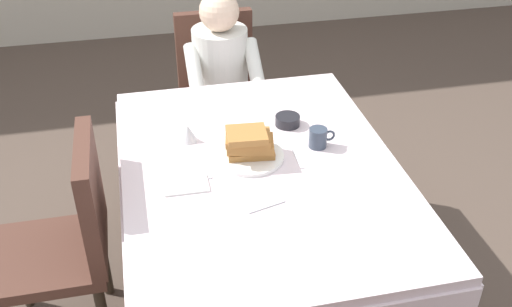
{
  "coord_description": "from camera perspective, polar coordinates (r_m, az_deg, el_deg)",
  "views": [
    {
      "loc": [
        -0.44,
        -1.92,
        2.1
      ],
      "look_at": [
        -0.02,
        0.02,
        0.79
      ],
      "focal_mm": 41.84,
      "sensor_mm": 36.0,
      "label": 1
    }
  ],
  "objects": [
    {
      "name": "dining_table_main",
      "position": [
        2.44,
        0.45,
        -2.94
      ],
      "size": [
        1.12,
        1.52,
        0.74
      ],
      "color": "silver",
      "rests_on": "ground"
    },
    {
      "name": "cup_coffee",
      "position": [
        2.5,
        5.99,
        1.52
      ],
      "size": [
        0.11,
        0.08,
        0.08
      ],
      "color": "#333D4C",
      "rests_on": "dining_table_main"
    },
    {
      "name": "bowl_butter",
      "position": [
        2.65,
        3.04,
        3.17
      ],
      "size": [
        0.11,
        0.11,
        0.04
      ],
      "primitive_type": "cylinder",
      "color": "black",
      "rests_on": "dining_table_main"
    },
    {
      "name": "chair_left_side",
      "position": [
        2.5,
        -17.21,
        -7.29
      ],
      "size": [
        0.45,
        0.44,
        0.93
      ],
      "rotation": [
        0.0,
        0.0,
        1.57
      ],
      "color": "#4C2D23",
      "rests_on": "ground"
    },
    {
      "name": "diner_person",
      "position": [
        3.29,
        -3.29,
        7.63
      ],
      "size": [
        0.4,
        0.43,
        1.12
      ],
      "rotation": [
        0.0,
        0.0,
        3.14
      ],
      "color": "silver",
      "rests_on": "ground"
    },
    {
      "name": "chair_diner",
      "position": [
        3.49,
        -3.65,
        6.67
      ],
      "size": [
        0.44,
        0.45,
        0.93
      ],
      "rotation": [
        0.0,
        0.0,
        3.14
      ],
      "color": "#4C2D23",
      "rests_on": "ground"
    },
    {
      "name": "napkin_folded",
      "position": [
        2.3,
        -6.72,
        -2.96
      ],
      "size": [
        0.17,
        0.12,
        0.01
      ],
      "primitive_type": "cube",
      "rotation": [
        0.0,
        0.0,
        -0.02
      ],
      "color": "white",
      "rests_on": "dining_table_main"
    },
    {
      "name": "spoon_near_edge",
      "position": [
        2.18,
        1.02,
        -5.08
      ],
      "size": [
        0.15,
        0.05,
        0.0
      ],
      "primitive_type": "cube",
      "rotation": [
        0.0,
        0.0,
        0.27
      ],
      "color": "silver",
      "rests_on": "dining_table_main"
    },
    {
      "name": "breakfast_stack",
      "position": [
        2.4,
        -0.67,
        1.1
      ],
      "size": [
        0.21,
        0.18,
        0.12
      ],
      "color": "#A36B33",
      "rests_on": "plate_breakfast"
    },
    {
      "name": "knife_right_of_plate",
      "position": [
        2.46,
        3.85,
        -0.11
      ],
      "size": [
        0.02,
        0.2,
        0.0
      ],
      "primitive_type": "cube",
      "rotation": [
        0.0,
        0.0,
        1.56
      ],
      "color": "silver",
      "rests_on": "dining_table_main"
    },
    {
      "name": "fork_left_of_plate",
      "position": [
        2.4,
        -4.94,
        -1.18
      ],
      "size": [
        0.03,
        0.18,
        0.0
      ],
      "primitive_type": "cube",
      "rotation": [
        0.0,
        0.0,
        1.68
      ],
      "color": "silver",
      "rests_on": "dining_table_main"
    },
    {
      "name": "syrup_pitcher",
      "position": [
        2.55,
        -6.52,
        1.96
      ],
      "size": [
        0.08,
        0.08,
        0.07
      ],
      "color": "silver",
      "rests_on": "dining_table_main"
    },
    {
      "name": "plate_breakfast",
      "position": [
        2.43,
        -0.58,
        -0.28
      ],
      "size": [
        0.28,
        0.28,
        0.02
      ],
      "primitive_type": "cylinder",
      "color": "white",
      "rests_on": "dining_table_main"
    },
    {
      "name": "ground_plane",
      "position": [
        2.88,
        0.39,
        -13.43
      ],
      "size": [
        14.0,
        14.0,
        0.0
      ],
      "primitive_type": "plane",
      "color": "brown"
    }
  ]
}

